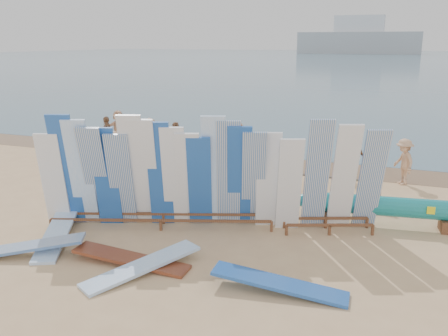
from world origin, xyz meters
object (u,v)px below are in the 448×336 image
at_px(flat_board_a, 57,241).
at_px(beachgoer_5, 238,144).
at_px(beachgoer_9, 404,162).
at_px(beachgoer_6, 232,150).
at_px(flat_board_c, 131,264).
at_px(main_surfboard_rack, 160,177).
at_px(stroller, 276,175).
at_px(beachgoer_3, 150,140).
at_px(beach_chair_left, 189,170).
at_px(vendor_table, 274,207).
at_px(beachgoer_4, 176,143).
at_px(beachgoer_1, 146,146).
at_px(side_surfboard_rack, 331,181).
at_px(flat_board_e, 26,255).
at_px(beachgoer_extra_1, 107,135).
at_px(beach_chair_right, 222,171).
at_px(beachgoer_10, 351,158).
at_px(beachgoer_11, 119,129).
at_px(beachgoer_0, 115,152).
at_px(outrigger_canoe, 386,207).
at_px(flat_board_d, 279,291).
at_px(beachgoer_2, 158,152).

relative_size(flat_board_a, beachgoer_5, 1.58).
bearing_deg(flat_board_a, beachgoer_9, 19.73).
distance_m(beachgoer_5, beachgoer_6, 1.29).
height_order(flat_board_c, beachgoer_9, beachgoer_9).
bearing_deg(beachgoer_9, main_surfboard_rack, -71.96).
xyz_separation_m(stroller, beachgoer_3, (-5.74, 1.70, 0.45)).
height_order(flat_board_c, beach_chair_left, beach_chair_left).
xyz_separation_m(vendor_table, beachgoer_9, (3.23, 4.99, 0.39)).
bearing_deg(beach_chair_left, stroller, 20.69).
height_order(beachgoer_4, beachgoer_6, beachgoer_6).
distance_m(main_surfboard_rack, flat_board_c, 2.61).
distance_m(main_surfboard_rack, beachgoer_1, 6.37).
distance_m(side_surfboard_rack, beachgoer_1, 8.68).
distance_m(vendor_table, beachgoer_4, 7.15).
bearing_deg(flat_board_e, flat_board_a, 147.07).
xyz_separation_m(flat_board_e, beachgoer_extra_1, (-4.25, 9.59, 0.81)).
xyz_separation_m(side_surfboard_rack, beachgoer_5, (-4.48, 5.70, -0.51)).
relative_size(beach_chair_right, beachgoer_4, 0.56).
xyz_separation_m(beachgoer_10, beachgoer_11, (-10.73, 1.97, 0.01)).
bearing_deg(beachgoer_0, flat_board_a, -33.29).
bearing_deg(flat_board_a, beachgoer_10, 25.56).
height_order(beachgoer_1, beachgoer_extra_1, beachgoer_1).
height_order(main_surfboard_rack, beach_chair_left, main_surfboard_rack).
bearing_deg(beachgoer_11, flat_board_e, -93.56).
relative_size(outrigger_canoe, beach_chair_left, 7.11).
bearing_deg(side_surfboard_rack, flat_board_d, -118.13).
distance_m(flat_board_c, flat_board_a, 2.45).
distance_m(outrigger_canoe, stroller, 4.22).
bearing_deg(beachgoer_extra_1, beachgoer_5, 59.49).
bearing_deg(main_surfboard_rack, side_surfboard_rack, -2.60).
bearing_deg(beachgoer_3, beach_chair_right, -128.41).
xyz_separation_m(flat_board_e, beachgoer_11, (-4.42, 10.76, 0.85)).
bearing_deg(flat_board_e, vendor_table, 104.41).
height_order(beachgoer_4, beachgoer_5, beachgoer_5).
distance_m(beach_chair_left, beachgoer_5, 2.56).
xyz_separation_m(main_surfboard_rack, side_surfboard_rack, (4.20, 1.27, -0.01)).
bearing_deg(beach_chair_right, flat_board_a, -131.68).
xyz_separation_m(vendor_table, flat_board_c, (-2.28, -3.63, -0.41)).
relative_size(beachgoer_1, beachgoer_5, 1.01).
bearing_deg(main_surfboard_rack, beachgoer_5, 72.96).
bearing_deg(beachgoer_2, flat_board_e, 102.29).
bearing_deg(beachgoer_3, beachgoer_extra_1, 52.41).
distance_m(flat_board_e, beachgoer_6, 8.64).
height_order(flat_board_d, beachgoer_2, beachgoer_2).
distance_m(vendor_table, beachgoer_0, 7.39).
xyz_separation_m(flat_board_e, beachgoer_5, (1.83, 9.63, 0.85)).
xyz_separation_m(vendor_table, stroller, (-0.71, 2.96, 0.04)).
relative_size(flat_board_d, beachgoer_2, 1.44).
relative_size(main_surfboard_rack, beachgoer_9, 3.79).
bearing_deg(beachgoer_0, flat_board_d, -2.10).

